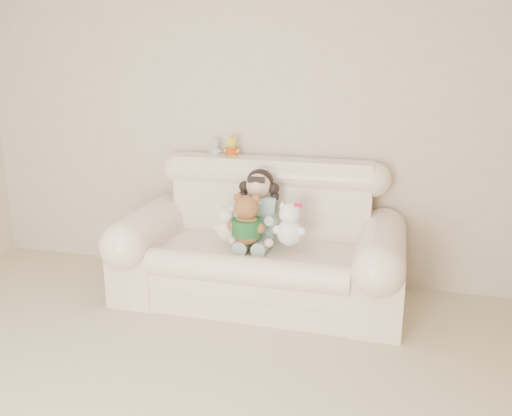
# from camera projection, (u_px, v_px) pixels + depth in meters

# --- Properties ---
(wall_back) EXTENTS (4.50, 0.00, 4.50)m
(wall_back) POSITION_uv_depth(u_px,v_px,m) (236.00, 119.00, 4.35)
(wall_back) COLOR beige
(wall_back) RESTS_ON ground
(sofa) EXTENTS (2.10, 0.95, 1.03)m
(sofa) POSITION_uv_depth(u_px,v_px,m) (259.00, 235.00, 4.01)
(sofa) COLOR #FFE7CD
(sofa) RESTS_ON floor
(seated_child) EXTENTS (0.36, 0.44, 0.58)m
(seated_child) POSITION_uv_depth(u_px,v_px,m) (259.00, 207.00, 4.04)
(seated_child) COLOR #326F5D
(seated_child) RESTS_ON sofa
(brown_teddy) EXTENTS (0.31, 0.25, 0.43)m
(brown_teddy) POSITION_uv_depth(u_px,v_px,m) (247.00, 214.00, 3.82)
(brown_teddy) COLOR brown
(brown_teddy) RESTS_ON sofa
(white_cat) EXTENTS (0.29, 0.26, 0.37)m
(white_cat) POSITION_uv_depth(u_px,v_px,m) (290.00, 219.00, 3.80)
(white_cat) COLOR white
(white_cat) RESTS_ON sofa
(cream_teddy) EXTENTS (0.22, 0.19, 0.31)m
(cream_teddy) POSITION_uv_depth(u_px,v_px,m) (226.00, 220.00, 3.91)
(cream_teddy) COLOR beige
(cream_teddy) RESTS_ON sofa
(yellow_mini_bear) EXTENTS (0.15, 0.13, 0.20)m
(yellow_mini_bear) POSITION_uv_depth(u_px,v_px,m) (232.00, 145.00, 4.27)
(yellow_mini_bear) COLOR yellow
(yellow_mini_bear) RESTS_ON sofa
(grey_mini_plush) EXTENTS (0.11, 0.09, 0.17)m
(grey_mini_plush) POSITION_uv_depth(u_px,v_px,m) (216.00, 146.00, 4.32)
(grey_mini_plush) COLOR #B1B1B8
(grey_mini_plush) RESTS_ON sofa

